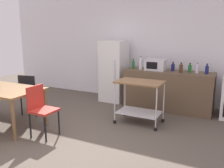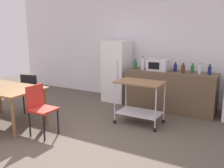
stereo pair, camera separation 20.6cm
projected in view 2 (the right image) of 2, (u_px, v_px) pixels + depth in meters
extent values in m
plane|color=brown|center=(67.00, 145.00, 4.02)|extent=(12.00, 12.00, 0.00)
cube|color=white|center=(145.00, 44.00, 6.44)|extent=(8.40, 0.12, 2.90)
cube|color=brown|center=(170.00, 91.00, 5.71)|extent=(2.00, 0.64, 0.90)
cube|color=brown|center=(4.00, 88.00, 4.77)|extent=(1.50, 0.90, 0.04)
cylinder|color=brown|center=(13.00, 119.00, 4.19)|extent=(0.06, 0.06, 0.71)
cylinder|color=brown|center=(0.00, 97.00, 5.51)|extent=(0.06, 0.06, 0.71)
cylinder|color=brown|center=(46.00, 107.00, 4.85)|extent=(0.06, 0.06, 0.71)
cube|color=#B72D23|center=(43.00, 110.00, 4.31)|extent=(0.41, 0.41, 0.04)
cube|color=#B72D23|center=(35.00, 96.00, 4.35)|extent=(0.04, 0.38, 0.40)
cylinder|color=black|center=(44.00, 128.00, 4.14)|extent=(0.03, 0.03, 0.45)
cylinder|color=black|center=(58.00, 122.00, 4.42)|extent=(0.03, 0.03, 0.45)
cylinder|color=black|center=(30.00, 124.00, 4.30)|extent=(0.03, 0.03, 0.45)
cylinder|color=black|center=(44.00, 118.00, 4.59)|extent=(0.03, 0.03, 0.45)
cube|color=black|center=(34.00, 92.00, 5.52)|extent=(0.48, 0.48, 0.04)
cube|color=black|center=(29.00, 84.00, 5.31)|extent=(0.38, 0.12, 0.40)
cylinder|color=black|center=(46.00, 101.00, 5.69)|extent=(0.03, 0.03, 0.45)
cylinder|color=black|center=(33.00, 100.00, 5.78)|extent=(0.03, 0.03, 0.45)
cylinder|color=black|center=(38.00, 105.00, 5.37)|extent=(0.03, 0.03, 0.45)
cylinder|color=black|center=(24.00, 104.00, 5.46)|extent=(0.03, 0.03, 0.45)
cube|color=white|center=(117.00, 71.00, 6.42)|extent=(0.60, 0.60, 1.55)
cylinder|color=silver|center=(117.00, 70.00, 6.05)|extent=(0.02, 0.02, 0.50)
cube|color=brown|center=(140.00, 82.00, 4.79)|extent=(0.90, 0.56, 0.03)
cube|color=silver|center=(139.00, 113.00, 4.92)|extent=(0.83, 0.52, 0.02)
cylinder|color=silver|center=(115.00, 102.00, 4.86)|extent=(0.02, 0.02, 0.76)
sphere|color=black|center=(115.00, 122.00, 4.95)|extent=(0.07, 0.07, 0.07)
cylinder|color=silver|center=(156.00, 108.00, 4.46)|extent=(0.02, 0.02, 0.76)
sphere|color=black|center=(155.00, 130.00, 4.55)|extent=(0.07, 0.07, 0.07)
cylinder|color=silver|center=(126.00, 96.00, 5.29)|extent=(0.02, 0.02, 0.76)
sphere|color=black|center=(126.00, 114.00, 5.38)|extent=(0.07, 0.07, 0.07)
cylinder|color=silver|center=(164.00, 101.00, 4.88)|extent=(0.02, 0.02, 0.76)
sphere|color=black|center=(163.00, 121.00, 4.97)|extent=(0.07, 0.07, 0.07)
cylinder|color=#1E6628|center=(136.00, 65.00, 6.00)|extent=(0.07, 0.07, 0.18)
cylinder|color=#1E6628|center=(136.00, 60.00, 5.97)|extent=(0.03, 0.03, 0.05)
cylinder|color=black|center=(136.00, 59.00, 5.97)|extent=(0.03, 0.03, 0.01)
cylinder|color=silver|center=(143.00, 65.00, 5.83)|extent=(0.08, 0.08, 0.24)
cylinder|color=silver|center=(143.00, 58.00, 5.80)|extent=(0.04, 0.04, 0.06)
cylinder|color=black|center=(143.00, 57.00, 5.79)|extent=(0.04, 0.04, 0.01)
cube|color=silver|center=(158.00, 65.00, 5.72)|extent=(0.46, 0.34, 0.26)
cube|color=black|center=(154.00, 66.00, 5.59)|extent=(0.25, 0.01, 0.16)
cylinder|color=navy|center=(175.00, 68.00, 5.62)|extent=(0.08, 0.08, 0.16)
cylinder|color=navy|center=(176.00, 64.00, 5.60)|extent=(0.04, 0.04, 0.04)
cylinder|color=black|center=(176.00, 62.00, 5.60)|extent=(0.04, 0.04, 0.01)
cylinder|color=#4C2D19|center=(183.00, 69.00, 5.37)|extent=(0.08, 0.08, 0.18)
cylinder|color=#4C2D19|center=(183.00, 64.00, 5.35)|extent=(0.04, 0.04, 0.04)
cylinder|color=black|center=(183.00, 63.00, 5.34)|extent=(0.04, 0.04, 0.01)
cylinder|color=#1E6628|center=(192.00, 69.00, 5.43)|extent=(0.08, 0.08, 0.16)
cylinder|color=#1E6628|center=(193.00, 65.00, 5.41)|extent=(0.03, 0.03, 0.04)
cylinder|color=black|center=(193.00, 64.00, 5.41)|extent=(0.04, 0.04, 0.01)
cylinder|color=silver|center=(200.00, 70.00, 5.31)|extent=(0.07, 0.07, 0.18)
cylinder|color=silver|center=(200.00, 65.00, 5.29)|extent=(0.03, 0.03, 0.04)
cylinder|color=black|center=(200.00, 64.00, 5.29)|extent=(0.03, 0.03, 0.01)
cylinder|color=navy|center=(210.00, 71.00, 5.21)|extent=(0.08, 0.08, 0.17)
cylinder|color=navy|center=(210.00, 66.00, 5.19)|extent=(0.03, 0.03, 0.04)
cylinder|color=black|center=(210.00, 64.00, 5.18)|extent=(0.04, 0.04, 0.01)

